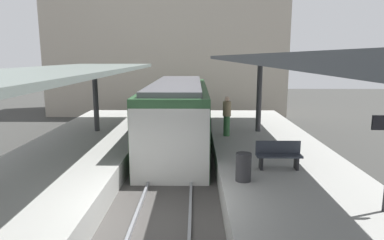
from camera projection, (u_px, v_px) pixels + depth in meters
name	position (u px, v px, depth m)	size (l,w,h in m)	color
ground_plane	(162.00, 234.00, 8.71)	(80.00, 80.00, 0.00)	#383835
platform_left	(12.00, 215.00, 8.66)	(4.40, 28.00, 1.00)	#9E9E99
platform_right	(312.00, 216.00, 8.58)	(4.40, 28.00, 1.00)	#9E9E99
track_ballast	(162.00, 230.00, 8.70)	(3.20, 28.00, 0.20)	#423F3D
rail_near_side	(133.00, 224.00, 8.67)	(0.08, 28.00, 0.14)	slate
rail_far_side	(190.00, 224.00, 8.66)	(0.08, 28.00, 0.14)	slate
commuter_train	(177.00, 115.00, 16.12)	(2.78, 10.17, 3.10)	#2D5633
canopy_left	(27.00, 76.00, 9.41)	(4.18, 21.00, 3.05)	#333335
canopy_right	(304.00, 60.00, 9.25)	(4.18, 21.00, 3.49)	#333335
platform_bench	(279.00, 154.00, 10.62)	(1.40, 0.41, 0.86)	black
litter_bin	(243.00, 167.00, 9.57)	(0.44, 0.44, 0.80)	#2D2D30
passenger_near_bench	(227.00, 116.00, 14.94)	(0.36, 0.36, 1.75)	#386B3D
station_building_backdrop	(168.00, 43.00, 27.38)	(18.00, 6.00, 11.00)	#A89E8E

